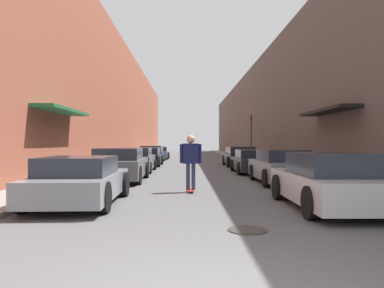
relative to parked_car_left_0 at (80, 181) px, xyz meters
The scene contains 18 objects.
ground 22.02m from the parked_car_left_0, 81.96° to the left, with size 153.03×153.03×0.00m, color #515154.
curb_strip_left 28.83m from the parked_car_left_0, 93.95° to the left, with size 1.80×69.56×0.12m.
curb_strip_right 29.89m from the parked_car_left_0, 74.18° to the left, with size 1.80×69.56×0.12m.
building_row_left 29.55m from the parked_car_left_0, 99.65° to the left, with size 4.90×69.56×10.71m.
building_row_right 31.05m from the parked_car_left_0, 68.98° to the left, with size 4.90×69.56×9.02m.
parked_car_left_0 is the anchor object (origin of this frame).
parked_car_left_1 5.72m from the parked_car_left_0, 90.21° to the left, with size 2.05×4.43×1.35m.
parked_car_left_2 10.76m from the parked_car_left_0, 90.49° to the left, with size 2.04×4.51×1.30m.
parked_car_left_3 16.04m from the parked_car_left_0, 89.94° to the left, with size 1.96×4.75×1.24m.
parked_car_left_4 21.39m from the parked_car_left_0, 90.36° to the left, with size 1.99×4.27×1.33m.
parked_car_left_5 26.61m from the parked_car_left_0, 90.06° to the left, with size 2.03×3.99×1.19m.
parked_car_right_0 6.15m from the parked_car_left_0, ahead, with size 2.04×4.37×1.32m.
parked_car_right_1 7.91m from the parked_car_left_0, 37.02° to the left, with size 1.90×4.25×1.30m.
parked_car_right_2 11.62m from the parked_car_left_0, 58.28° to the left, with size 1.91×4.47×1.20m.
parked_car_right_3 16.86m from the parked_car_left_0, 68.15° to the left, with size 1.99×4.52×1.31m.
skateboarder 3.68m from the parked_car_left_0, 39.12° to the left, with size 0.69×0.78×1.80m.
manhole_cover 4.80m from the parked_car_left_0, 37.68° to the right, with size 0.70×0.70×0.02m.
traffic_light 22.50m from the parked_car_left_0, 69.14° to the left, with size 0.16×0.22×3.71m.
Camera 1 is at (-0.39, -3.47, 1.54)m, focal length 35.00 mm.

